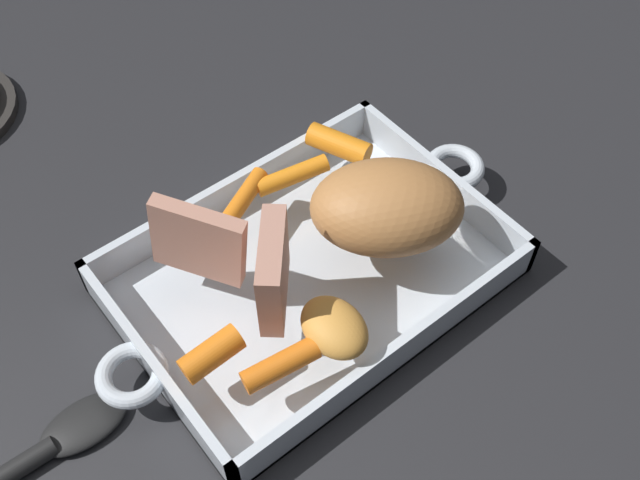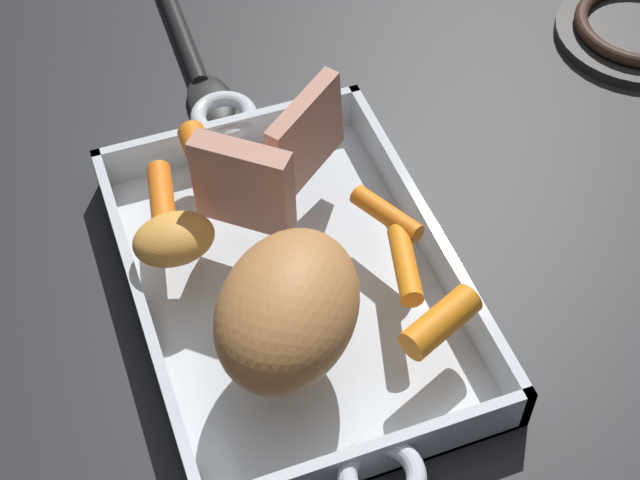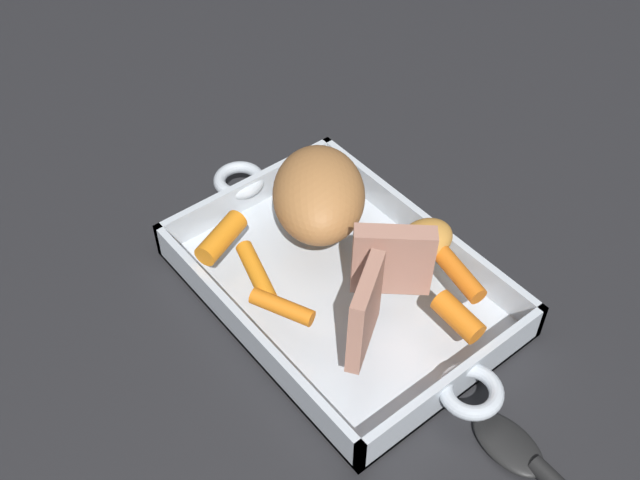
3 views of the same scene
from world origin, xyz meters
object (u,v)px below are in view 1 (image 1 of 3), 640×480
Objects in this scene: roast_slice_thick at (273,272)px; roast_slice_thin at (198,242)px; baby_carrot_center_right at (339,144)px; baby_carrot_center_left at (212,354)px; serving_spoon at (0,476)px; baby_carrot_northwest at (280,365)px; baby_carrot_long at (292,175)px; baby_carrot_southwest at (244,197)px; pork_roast at (387,207)px; potato_near_roast at (334,327)px; roasting_dish at (310,272)px.

roast_slice_thick is 0.07m from roast_slice_thin.
baby_carrot_center_left is (-0.22, -0.11, -0.00)m from baby_carrot_center_right.
baby_carrot_center_right reaches higher than serving_spoon.
baby_carrot_northwest and baby_carrot_long have the same top height.
baby_carrot_center_right is 0.25m from baby_carrot_center_left.
roast_slice_thin reaches higher than baby_carrot_center_right.
pork_roast is at bearing -54.07° from baby_carrot_southwest.
baby_carrot_center_right is 0.21m from potato_near_roast.
baby_carrot_northwest is at bearing -129.98° from baby_carrot_long.
serving_spoon is (-0.37, 0.03, -0.07)m from pork_roast.
pork_roast is 2.62× the size of baby_carrot_center_left.
baby_carrot_southwest is at bearing 98.08° from roasting_dish.
baby_carrot_northwest is (-0.09, -0.08, 0.04)m from roasting_dish.
baby_carrot_northwest is (-0.08, -0.16, 0.00)m from baby_carrot_southwest.
roasting_dish is 5.99× the size of baby_carrot_long.
potato_near_roast is (0.09, -0.04, 0.00)m from baby_carrot_center_left.
baby_carrot_southwest is 0.05m from baby_carrot_long.
roasting_dish is 0.09m from baby_carrot_southwest.
roast_slice_thin reaches higher than roast_slice_thick.
roasting_dish is 1.63× the size of serving_spoon.
baby_carrot_center_right reaches higher than baby_carrot_northwest.
potato_near_roast is (0.05, -0.12, -0.02)m from roast_slice_thin.
baby_carrot_center_right is at bearing 12.46° from serving_spoon.
roast_slice_thin reaches higher than baby_carrot_northwest.
baby_carrot_center_right is at bearing 27.15° from baby_carrot_center_left.
potato_near_roast is (0.05, -0.00, 0.01)m from baby_carrot_northwest.
baby_carrot_long reaches higher than roasting_dish.
baby_carrot_long is 0.17m from potato_near_roast.
pork_roast is 0.37m from serving_spoon.
roast_slice_thin is 1.56× the size of baby_carrot_center_left.
baby_carrot_southwest is (0.07, 0.04, -0.03)m from roast_slice_thin.
potato_near_roast is at bearing -115.39° from roasting_dish.
roast_slice_thick is 1.51× the size of baby_carrot_center_left.
serving_spoon is (-0.25, 0.02, -0.07)m from roast_slice_thick.
baby_carrot_northwest is at bearing -122.97° from roast_slice_thick.
roasting_dish is at bearing 64.61° from potato_near_roast.
baby_carrot_center_right is 0.41m from serving_spoon.
baby_carrot_center_left is (-0.13, -0.04, 0.04)m from roasting_dish.
serving_spoon is (-0.40, -0.08, -0.05)m from baby_carrot_center_right.
baby_carrot_southwest is 1.02× the size of baby_carrot_center_right.
baby_carrot_southwest is (0.04, 0.10, -0.03)m from roast_slice_thick.
baby_carrot_southwest is at bearing 80.89° from potato_near_roast.
baby_carrot_center_right is at bearing 49.43° from potato_near_roast.
baby_carrot_long is (-0.03, 0.10, -0.03)m from pork_roast.
serving_spoon is at bearing 176.08° from pork_roast.
baby_carrot_southwest is at bearing 177.65° from baby_carrot_center_right.
baby_carrot_northwest is at bearing -115.94° from baby_carrot_southwest.
baby_carrot_center_right is (0.11, -0.00, 0.00)m from baby_carrot_southwest.
pork_roast reaches higher than roasting_dish.
roast_slice_thick is 0.30× the size of serving_spoon.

